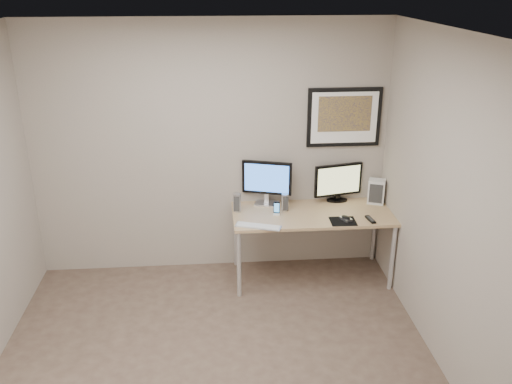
% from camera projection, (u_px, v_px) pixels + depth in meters
% --- Properties ---
extents(floor, '(3.60, 3.60, 0.00)m').
position_uv_depth(floor, '(217.00, 367.00, 4.39)').
color(floor, '#4B382F').
rests_on(floor, ground).
extents(room, '(3.60, 3.60, 3.60)m').
position_uv_depth(room, '(210.00, 157.00, 4.19)').
color(room, white).
rests_on(room, ground).
extents(desk, '(1.60, 0.70, 0.73)m').
position_uv_depth(desk, '(312.00, 219.00, 5.47)').
color(desk, '#906546').
rests_on(desk, floor).
extents(framed_art, '(0.75, 0.04, 0.60)m').
position_uv_depth(framed_art, '(344.00, 117.00, 5.44)').
color(framed_art, black).
rests_on(framed_art, room).
extents(monitor_large, '(0.50, 0.23, 0.47)m').
position_uv_depth(monitor_large, '(267.00, 181.00, 5.55)').
color(monitor_large, '#B7B7BD').
rests_on(monitor_large, desk).
extents(monitor_tv, '(0.52, 0.17, 0.41)m').
position_uv_depth(monitor_tv, '(338.00, 182.00, 5.64)').
color(monitor_tv, black).
rests_on(monitor_tv, desk).
extents(speaker_left, '(0.09, 0.09, 0.19)m').
position_uv_depth(speaker_left, '(237.00, 203.00, 5.44)').
color(speaker_left, '#B7B7BD').
rests_on(speaker_left, desk).
extents(speaker_right, '(0.08, 0.08, 0.18)m').
position_uv_depth(speaker_right, '(285.00, 202.00, 5.47)').
color(speaker_right, '#B7B7BD').
rests_on(speaker_right, desk).
extents(phone_dock, '(0.08, 0.08, 0.14)m').
position_uv_depth(phone_dock, '(277.00, 208.00, 5.38)').
color(phone_dock, black).
rests_on(phone_dock, desk).
extents(keyboard, '(0.45, 0.25, 0.02)m').
position_uv_depth(keyboard, '(258.00, 226.00, 5.13)').
color(keyboard, '#B8B9BD').
rests_on(keyboard, desk).
extents(mousepad, '(0.25, 0.23, 0.00)m').
position_uv_depth(mousepad, '(343.00, 221.00, 5.25)').
color(mousepad, black).
rests_on(mousepad, desk).
extents(mouse, '(0.11, 0.14, 0.04)m').
position_uv_depth(mouse, '(346.00, 218.00, 5.27)').
color(mouse, black).
rests_on(mouse, mousepad).
extents(remote, '(0.07, 0.17, 0.02)m').
position_uv_depth(remote, '(370.00, 219.00, 5.27)').
color(remote, black).
rests_on(remote, desk).
extents(fan_unit, '(0.20, 0.18, 0.26)m').
position_uv_depth(fan_unit, '(376.00, 191.00, 5.63)').
color(fan_unit, silver).
rests_on(fan_unit, desk).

